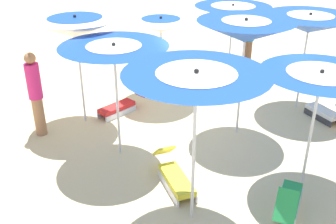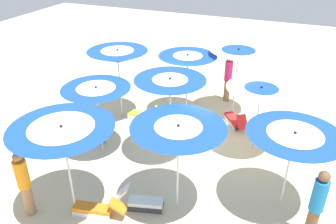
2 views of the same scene
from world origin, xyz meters
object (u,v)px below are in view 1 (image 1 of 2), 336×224
lounger_4 (120,105)px  beachgoer_0 (249,37)px  beach_umbrella_6 (76,27)px  beachgoer_2 (35,93)px  beach_umbrella_1 (320,82)px  beach_umbrella_0 (196,87)px  beach_umbrella_7 (161,25)px  beach_umbrella_8 (233,12)px  beach_umbrella_5 (309,24)px  lounger_2 (289,201)px  beach_umbrella_4 (245,31)px  lounger_3 (175,176)px  beach_umbrella_3 (114,54)px  beach_ball (270,64)px  lounger_0 (327,112)px

lounger_4 → beachgoer_0: bearing=175.1°
beach_umbrella_6 → beachgoer_2: 1.63m
beachgoer_2 → beach_umbrella_1: bearing=84.2°
beach_umbrella_0 → beach_umbrella_7: size_ratio=1.18×
beach_umbrella_7 → beach_umbrella_8: size_ratio=0.99×
beach_umbrella_0 → lounger_4: 4.57m
beach_umbrella_5 → lounger_2: beach_umbrella_5 is taller
beach_umbrella_4 → lounger_3: beach_umbrella_4 is taller
beach_umbrella_3 → lounger_2: bearing=-41.9°
beach_ball → beachgoer_2: bearing=-155.6°
beach_umbrella_6 → lounger_0: bearing=-10.3°
beach_umbrella_7 → beachgoer_2: 3.48m
beach_umbrella_7 → lounger_2: (1.25, -4.96, -1.70)m
lounger_0 → beach_umbrella_4: bearing=78.5°
beach_umbrella_8 → lounger_4: (-3.39, -1.88, -1.72)m
beach_umbrella_5 → lounger_0: beach_umbrella_5 is taller
beach_umbrella_0 → beach_umbrella_6: bearing=114.4°
lounger_2 → lounger_4: size_ratio=0.92×
beach_umbrella_0 → beach_umbrella_5: bearing=44.4°
beach_umbrella_3 → beach_umbrella_4: size_ratio=0.91×
beach_umbrella_8 → lounger_3: bearing=-118.0°
lounger_4 → beach_umbrella_3: bearing=49.5°
lounger_4 → beachgoer_2: (-1.80, -0.73, 0.79)m
beachgoer_2 → lounger_2: bearing=74.9°
beach_umbrella_8 → lounger_4: bearing=-151.0°
beach_umbrella_3 → lounger_0: size_ratio=1.92×
beach_umbrella_7 → beach_umbrella_5: bearing=-22.2°
beach_umbrella_1 → lounger_2: beach_umbrella_1 is taller
lounger_2 → beachgoer_2: (-4.21, 3.40, 0.78)m
lounger_3 → beachgoer_2: size_ratio=0.75×
beach_umbrella_0 → lounger_2: beach_umbrella_0 is taller
beach_umbrella_7 → lounger_4: (-1.17, -0.83, -1.71)m
beach_umbrella_1 → beach_umbrella_6: (-3.86, 3.20, 0.25)m
lounger_3 → beach_ball: size_ratio=5.49×
beach_umbrella_3 → lounger_0: 5.28m
beach_umbrella_5 → beachgoer_2: (-6.21, -0.24, -1.13)m
beach_umbrella_5 → beachgoer_0: bearing=93.3°
beach_umbrella_3 → lounger_0: beach_umbrella_3 is taller
beachgoer_2 → beachgoer_0: bearing=142.4°
beach_umbrella_4 → beach_umbrella_7: bearing=120.2°
beach_umbrella_4 → beach_umbrella_0: bearing=-123.0°
lounger_2 → beach_umbrella_1: bearing=-7.8°
beach_umbrella_4 → lounger_0: 3.08m
beach_umbrella_7 → beach_umbrella_8: beach_umbrella_8 is taller
beach_umbrella_3 → beach_umbrella_7: (1.31, 2.67, -0.18)m
lounger_3 → beach_ball: 6.85m
beachgoer_0 → beach_ball: bearing=-37.8°
beach_umbrella_6 → lounger_0: size_ratio=2.07×
beach_umbrella_6 → beachgoer_0: beach_umbrella_6 is taller
beach_umbrella_5 → beach_umbrella_7: (-3.24, 1.32, -0.21)m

